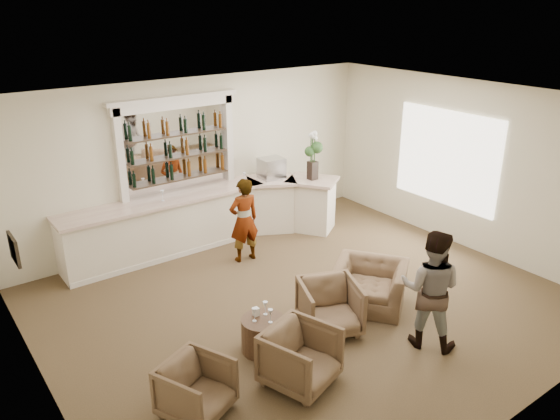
# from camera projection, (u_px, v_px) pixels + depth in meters

# --- Properties ---
(ground) EXTENTS (8.00, 8.00, 0.00)m
(ground) POSITION_uv_depth(u_px,v_px,m) (307.00, 304.00, 8.98)
(ground) COLOR brown
(ground) RESTS_ON ground
(room_shell) EXTENTS (8.04, 7.02, 3.32)m
(room_shell) POSITION_uv_depth(u_px,v_px,m) (289.00, 156.00, 8.76)
(room_shell) COLOR beige
(room_shell) RESTS_ON ground
(bar_counter) EXTENTS (5.72, 1.80, 1.14)m
(bar_counter) POSITION_uv_depth(u_px,v_px,m) (207.00, 218.00, 10.93)
(bar_counter) COLOR white
(bar_counter) RESTS_ON ground
(back_bar_alcove) EXTENTS (2.64, 0.25, 3.00)m
(back_bar_alcove) POSITION_uv_depth(u_px,v_px,m) (177.00, 146.00, 10.53)
(back_bar_alcove) COLOR white
(back_bar_alcove) RESTS_ON ground
(cocktail_table) EXTENTS (0.62, 0.62, 0.50)m
(cocktail_table) POSITION_uv_depth(u_px,v_px,m) (263.00, 334.00, 7.73)
(cocktail_table) COLOR #4D3421
(cocktail_table) RESTS_ON ground
(sommelier) EXTENTS (0.63, 0.44, 1.63)m
(sommelier) POSITION_uv_depth(u_px,v_px,m) (244.00, 220.00, 10.21)
(sommelier) COLOR gray
(sommelier) RESTS_ON ground
(guest) EXTENTS (1.03, 1.09, 1.78)m
(guest) POSITION_uv_depth(u_px,v_px,m) (430.00, 289.00, 7.65)
(guest) COLOR gray
(guest) RESTS_ON ground
(armchair_left) EXTENTS (0.99, 1.00, 0.70)m
(armchair_left) POSITION_uv_depth(u_px,v_px,m) (196.00, 389.00, 6.51)
(armchair_left) COLOR brown
(armchair_left) RESTS_ON ground
(armchair_center) EXTENTS (1.07, 1.09, 0.79)m
(armchair_center) POSITION_uv_depth(u_px,v_px,m) (300.00, 357.00, 7.01)
(armchair_center) COLOR brown
(armchair_center) RESTS_ON ground
(armchair_right) EXTENTS (1.11, 1.13, 0.79)m
(armchair_right) POSITION_uv_depth(u_px,v_px,m) (330.00, 307.00, 8.14)
(armchair_right) COLOR brown
(armchair_right) RESTS_ON ground
(armchair_far) EXTENTS (1.46, 1.49, 0.73)m
(armchair_far) POSITION_uv_depth(u_px,v_px,m) (370.00, 285.00, 8.82)
(armchair_far) COLOR brown
(armchair_far) RESTS_ON ground
(espresso_machine) EXTENTS (0.52, 0.44, 0.43)m
(espresso_machine) POSITION_uv_depth(u_px,v_px,m) (271.00, 168.00, 11.48)
(espresso_machine) COLOR #B0B0B5
(espresso_machine) RESTS_ON bar_counter
(flower_vase) EXTENTS (0.27, 0.27, 1.03)m
(flower_vase) POSITION_uv_depth(u_px,v_px,m) (313.00, 152.00, 11.26)
(flower_vase) COLOR black
(flower_vase) RESTS_ON bar_counter
(wine_glass_bar_left) EXTENTS (0.07, 0.07, 0.21)m
(wine_glass_bar_left) POSITION_uv_depth(u_px,v_px,m) (163.00, 196.00, 10.21)
(wine_glass_bar_left) COLOR white
(wine_glass_bar_left) RESTS_ON bar_counter
(wine_glass_bar_right) EXTENTS (0.07, 0.07, 0.21)m
(wine_glass_bar_right) POSITION_uv_depth(u_px,v_px,m) (244.00, 177.00, 11.25)
(wine_glass_bar_right) COLOR white
(wine_glass_bar_right) RESTS_ON bar_counter
(wine_glass_tbl_a) EXTENTS (0.07, 0.07, 0.21)m
(wine_glass_tbl_a) POSITION_uv_depth(u_px,v_px,m) (254.00, 315.00, 7.56)
(wine_glass_tbl_a) COLOR white
(wine_glass_tbl_a) RESTS_ON cocktail_table
(wine_glass_tbl_b) EXTENTS (0.07, 0.07, 0.21)m
(wine_glass_tbl_b) POSITION_uv_depth(u_px,v_px,m) (265.00, 308.00, 7.71)
(wine_glass_tbl_b) COLOR white
(wine_glass_tbl_b) RESTS_ON cocktail_table
(wine_glass_tbl_c) EXTENTS (0.07, 0.07, 0.21)m
(wine_glass_tbl_c) POSITION_uv_depth(u_px,v_px,m) (270.00, 316.00, 7.52)
(wine_glass_tbl_c) COLOR white
(wine_glass_tbl_c) RESTS_ON cocktail_table
(napkin_holder) EXTENTS (0.08, 0.08, 0.12)m
(napkin_holder) POSITION_uv_depth(u_px,v_px,m) (256.00, 312.00, 7.71)
(napkin_holder) COLOR white
(napkin_holder) RESTS_ON cocktail_table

